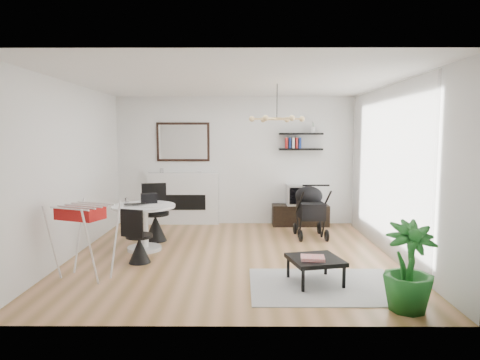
{
  "coord_description": "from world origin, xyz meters",
  "views": [
    {
      "loc": [
        0.14,
        -6.57,
        1.89
      ],
      "look_at": [
        0.11,
        0.4,
        1.16
      ],
      "focal_mm": 32.0,
      "sensor_mm": 36.0,
      "label": 1
    }
  ],
  "objects_px": {
    "potted_plant": "(409,267)",
    "crt_tv": "(298,195)",
    "drying_rack": "(84,239)",
    "coffee_table": "(315,261)",
    "dining_table": "(144,220)",
    "stroller": "(310,213)",
    "tv_console": "(300,215)",
    "fireplace": "(183,192)"
  },
  "relations": [
    {
      "from": "fireplace",
      "to": "drying_rack",
      "type": "height_order",
      "value": "fireplace"
    },
    {
      "from": "tv_console",
      "to": "drying_rack",
      "type": "xyz_separation_m",
      "value": [
        -3.31,
        -3.35,
        0.3
      ]
    },
    {
      "from": "crt_tv",
      "to": "stroller",
      "type": "relative_size",
      "value": 0.47
    },
    {
      "from": "dining_table",
      "to": "stroller",
      "type": "bearing_deg",
      "value": 18.54
    },
    {
      "from": "crt_tv",
      "to": "dining_table",
      "type": "distance_m",
      "value": 3.41
    },
    {
      "from": "dining_table",
      "to": "tv_console",
      "type": "bearing_deg",
      "value": 34.58
    },
    {
      "from": "tv_console",
      "to": "drying_rack",
      "type": "distance_m",
      "value": 4.72
    },
    {
      "from": "fireplace",
      "to": "drying_rack",
      "type": "relative_size",
      "value": 2.17
    },
    {
      "from": "dining_table",
      "to": "coffee_table",
      "type": "relative_size",
      "value": 1.37
    },
    {
      "from": "tv_console",
      "to": "stroller",
      "type": "height_order",
      "value": "stroller"
    },
    {
      "from": "fireplace",
      "to": "coffee_table",
      "type": "xyz_separation_m",
      "value": [
        2.18,
        -3.67,
        -0.39
      ]
    },
    {
      "from": "tv_console",
      "to": "coffee_table",
      "type": "xyz_separation_m",
      "value": [
        -0.29,
        -3.54,
        0.08
      ]
    },
    {
      "from": "fireplace",
      "to": "potted_plant",
      "type": "bearing_deg",
      "value": -56.11
    },
    {
      "from": "stroller",
      "to": "potted_plant",
      "type": "xyz_separation_m",
      "value": [
        0.52,
        -3.39,
        0.03
      ]
    },
    {
      "from": "crt_tv",
      "to": "coffee_table",
      "type": "distance_m",
      "value": 3.56
    },
    {
      "from": "fireplace",
      "to": "crt_tv",
      "type": "height_order",
      "value": "fireplace"
    },
    {
      "from": "stroller",
      "to": "crt_tv",
      "type": "bearing_deg",
      "value": 92.61
    },
    {
      "from": "tv_console",
      "to": "potted_plant",
      "type": "bearing_deg",
      "value": -82.65
    },
    {
      "from": "tv_console",
      "to": "drying_rack",
      "type": "height_order",
      "value": "drying_rack"
    },
    {
      "from": "crt_tv",
      "to": "coffee_table",
      "type": "relative_size",
      "value": 0.65
    },
    {
      "from": "dining_table",
      "to": "potted_plant",
      "type": "distance_m",
      "value": 4.18
    },
    {
      "from": "coffee_table",
      "to": "potted_plant",
      "type": "distance_m",
      "value": 1.22
    },
    {
      "from": "stroller",
      "to": "coffee_table",
      "type": "relative_size",
      "value": 1.4
    },
    {
      "from": "fireplace",
      "to": "tv_console",
      "type": "relative_size",
      "value": 1.85
    },
    {
      "from": "fireplace",
      "to": "crt_tv",
      "type": "xyz_separation_m",
      "value": [
        2.43,
        -0.14,
        -0.03
      ]
    },
    {
      "from": "fireplace",
      "to": "potted_plant",
      "type": "relative_size",
      "value": 2.22
    },
    {
      "from": "drying_rack",
      "to": "coffee_table",
      "type": "relative_size",
      "value": 1.32
    },
    {
      "from": "potted_plant",
      "to": "crt_tv",
      "type": "bearing_deg",
      "value": 97.95
    },
    {
      "from": "dining_table",
      "to": "stroller",
      "type": "height_order",
      "value": "stroller"
    },
    {
      "from": "dining_table",
      "to": "potted_plant",
      "type": "height_order",
      "value": "potted_plant"
    },
    {
      "from": "tv_console",
      "to": "potted_plant",
      "type": "xyz_separation_m",
      "value": [
        0.57,
        -4.38,
        0.27
      ]
    },
    {
      "from": "dining_table",
      "to": "drying_rack",
      "type": "bearing_deg",
      "value": -108.58
    },
    {
      "from": "drying_rack",
      "to": "stroller",
      "type": "xyz_separation_m",
      "value": [
        3.35,
        2.36,
        -0.07
      ]
    },
    {
      "from": "potted_plant",
      "to": "dining_table",
      "type": "bearing_deg",
      "value": 144.52
    },
    {
      "from": "dining_table",
      "to": "coffee_table",
      "type": "distance_m",
      "value": 3.0
    },
    {
      "from": "drying_rack",
      "to": "coffee_table",
      "type": "distance_m",
      "value": 3.03
    },
    {
      "from": "crt_tv",
      "to": "stroller",
      "type": "distance_m",
      "value": 1.01
    },
    {
      "from": "drying_rack",
      "to": "fireplace",
      "type": "bearing_deg",
      "value": 98.25
    },
    {
      "from": "tv_console",
      "to": "potted_plant",
      "type": "relative_size",
      "value": 1.2
    },
    {
      "from": "drying_rack",
      "to": "coffee_table",
      "type": "height_order",
      "value": "drying_rack"
    },
    {
      "from": "potted_plant",
      "to": "tv_console",
      "type": "bearing_deg",
      "value": 97.35
    },
    {
      "from": "drying_rack",
      "to": "stroller",
      "type": "distance_m",
      "value": 4.1
    }
  ]
}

